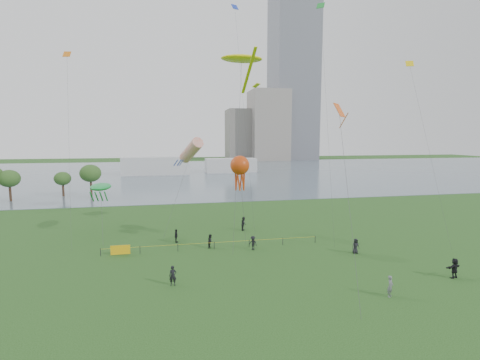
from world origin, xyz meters
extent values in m
plane|color=#183D13|center=(0.00, 0.00, 0.00)|extent=(400.00, 400.00, 0.00)
cube|color=slate|center=(0.00, 100.00, 0.02)|extent=(400.00, 120.00, 0.08)
cube|color=slate|center=(62.00, 168.00, 60.00)|extent=(24.00, 24.00, 120.00)
cube|color=gray|center=(46.00, 162.00, 19.00)|extent=(20.00, 20.00, 38.00)
cube|color=slate|center=(32.00, 168.00, 14.00)|extent=(16.00, 18.00, 28.00)
cube|color=silver|center=(-12.00, 95.00, 3.00)|extent=(22.00, 8.00, 6.00)
cube|color=silver|center=(14.00, 98.00, 2.50)|extent=(18.00, 7.00, 5.00)
cylinder|color=#342217|center=(-37.88, 49.14, 1.39)|extent=(0.44, 0.44, 2.79)
ellipsoid|color=#365C24|center=(-37.88, 49.14, 4.52)|extent=(3.96, 3.96, 3.34)
cylinder|color=#342217|center=(-29.53, 53.38, 1.18)|extent=(0.44, 0.44, 2.37)
ellipsoid|color=#365C24|center=(-29.53, 53.38, 3.84)|extent=(3.36, 3.36, 2.84)
cylinder|color=#342217|center=(-23.74, 52.40, 1.52)|extent=(0.44, 0.44, 3.04)
ellipsoid|color=#365C24|center=(-23.74, 52.40, 4.94)|extent=(4.33, 4.33, 3.65)
cylinder|color=black|center=(-14.47, 12.36, 0.42)|extent=(0.07, 0.07, 0.85)
cylinder|color=black|center=(-10.47, 12.36, 0.42)|extent=(0.07, 0.07, 0.85)
cylinder|color=black|center=(-6.47, 12.36, 0.42)|extent=(0.07, 0.07, 0.85)
cylinder|color=black|center=(-2.47, 12.36, 0.42)|extent=(0.07, 0.07, 0.85)
cylinder|color=black|center=(1.53, 12.36, 0.42)|extent=(0.07, 0.07, 0.85)
cylinder|color=black|center=(5.53, 12.36, 0.42)|extent=(0.07, 0.07, 0.85)
cylinder|color=black|center=(9.53, 12.36, 0.42)|extent=(0.07, 0.07, 0.85)
cylinder|color=yellow|center=(-2.47, 12.36, 0.75)|extent=(24.00, 0.03, 0.03)
cube|color=#F7B40D|center=(-12.47, 12.36, 0.55)|extent=(2.00, 0.04, 1.00)
imported|color=slate|center=(9.59, -1.95, 0.85)|extent=(0.73, 0.70, 1.69)
imported|color=black|center=(-2.82, 12.91, 0.78)|extent=(0.83, 0.92, 1.56)
imported|color=black|center=(1.72, 11.29, 0.78)|extent=(1.11, 1.14, 1.56)
imported|color=black|center=(-6.59, 15.65, 0.81)|extent=(0.57, 1.01, 1.62)
imported|color=black|center=(12.26, 7.97, 0.81)|extent=(0.80, 0.53, 1.62)
imported|color=black|center=(17.40, 0.22, 0.90)|extent=(1.75, 0.88, 1.80)
imported|color=black|center=(-7.04, 3.45, 0.85)|extent=(0.64, 0.45, 1.69)
imported|color=black|center=(2.41, 19.52, 0.92)|extent=(1.00, 1.10, 1.83)
cylinder|color=#3F3F42|center=(0.76, 15.22, 11.24)|extent=(3.07, 10.35, 22.50)
ellipsoid|color=yellow|center=(2.28, 20.38, 22.49)|extent=(5.47, 3.42, 0.85)
cube|color=yellow|center=(2.28, 16.18, 20.09)|extent=(0.36, 6.98, 4.09)
cube|color=yellow|center=(2.28, 12.38, 17.99)|extent=(0.95, 0.95, 0.42)
cylinder|color=#3F3F42|center=(-6.23, 19.98, 5.33)|extent=(3.97, 5.68, 10.67)
cylinder|color=red|center=(-4.25, 22.81, 10.66)|extent=(3.44, 4.94, 3.64)
cylinder|color=#1832AC|center=(-5.65, 21.61, 9.06)|extent=(0.60, 1.13, 0.88)
cylinder|color=#1832AC|center=(-5.93, 21.99, 9.06)|extent=(0.60, 1.13, 0.88)
cylinder|color=#1832AC|center=(-6.38, 21.84, 9.06)|extent=(0.60, 1.13, 0.88)
cylinder|color=#1832AC|center=(-6.38, 21.37, 9.06)|extent=(0.60, 1.13, 0.88)
cylinder|color=#1832AC|center=(-5.93, 21.23, 9.06)|extent=(0.60, 1.13, 0.88)
cylinder|color=#3F3F42|center=(-15.37, 18.73, 3.06)|extent=(1.06, 5.73, 6.14)
ellipsoid|color=green|center=(-15.88, 21.59, 6.13)|extent=(2.49, 4.47, 0.87)
cylinder|color=green|center=(-16.68, 19.99, 5.13)|extent=(0.16, 1.79, 1.54)
cylinder|color=green|center=(-16.13, 19.99, 5.13)|extent=(0.16, 1.79, 1.54)
cylinder|color=green|center=(-15.58, 19.99, 5.13)|extent=(0.16, 1.79, 1.54)
cylinder|color=green|center=(-15.03, 19.99, 5.13)|extent=(0.16, 1.79, 1.54)
cylinder|color=#3F3F42|center=(1.04, 13.51, 4.61)|extent=(0.62, 0.76, 9.23)
sphere|color=#C03A0E|center=(0.74, 13.87, 9.23)|extent=(2.21, 2.21, 2.21)
cylinder|color=#C03A0E|center=(1.24, 13.87, 7.63)|extent=(0.18, 0.54, 2.60)
cylinder|color=#C03A0E|center=(0.99, 14.30, 7.63)|extent=(0.49, 0.36, 2.61)
cylinder|color=#C03A0E|center=(0.49, 14.30, 7.63)|extent=(0.49, 0.36, 2.61)
cylinder|color=#C03A0E|center=(0.24, 13.87, 7.63)|extent=(0.18, 0.54, 2.60)
cylinder|color=#C03A0E|center=(0.49, 13.44, 7.63)|extent=(0.49, 0.36, 2.61)
cylinder|color=#C03A0E|center=(0.99, 13.44, 7.63)|extent=(0.49, 0.36, 2.61)
cylinder|color=#3F3F42|center=(7.07, 0.40, 7.46)|extent=(3.04, 10.16, 14.93)
cube|color=#F45815|center=(8.58, 5.47, 14.91)|extent=(1.58, 1.58, 1.29)
cylinder|color=#F45815|center=(8.58, 4.57, 13.91)|extent=(0.08, 1.58, 1.35)
cube|color=orange|center=(-19.30, 22.66, 22.62)|extent=(1.04, 1.00, 0.76)
cube|color=#198C2D|center=(11.01, 15.93, 28.06)|extent=(0.93, 0.60, 0.76)
cube|color=#1933B2|center=(1.88, 23.07, 29.76)|extent=(1.05, 0.96, 0.76)
cube|color=yellow|center=(22.05, 14.08, 21.41)|extent=(0.97, 0.68, 0.76)
camera|label=1|loc=(-6.94, -25.04, 12.34)|focal=26.00mm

